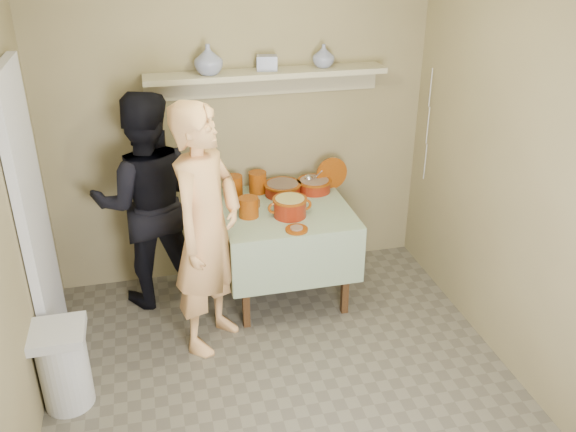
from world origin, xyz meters
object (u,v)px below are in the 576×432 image
object	(u,v)px
person_helper	(147,202)
serving_table	(284,221)
person_cook	(207,231)
trash_bin	(64,366)
cazuela_rice	(290,206)

from	to	relation	value
person_helper	serving_table	world-z (taller)	person_helper
person_cook	trash_bin	world-z (taller)	person_cook
trash_bin	person_helper	bearing A→B (deg)	61.64
person_helper	serving_table	xyz separation A→B (m)	(1.01, -0.18, -0.19)
person_helper	person_cook	bearing A→B (deg)	119.80
cazuela_rice	trash_bin	distance (m)	1.85
person_cook	trash_bin	bearing A→B (deg)	152.62
serving_table	cazuela_rice	distance (m)	0.26
person_helper	cazuela_rice	size ratio (longest dim) A/B	5.06
serving_table	trash_bin	distance (m)	1.87
cazuela_rice	trash_bin	bearing A→B (deg)	-154.93
person_cook	cazuela_rice	bearing A→B (deg)	-25.76
person_cook	person_helper	bearing A→B (deg)	67.82
person_cook	cazuela_rice	distance (m)	0.72
person_cook	person_helper	size ratio (longest dim) A/B	1.05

